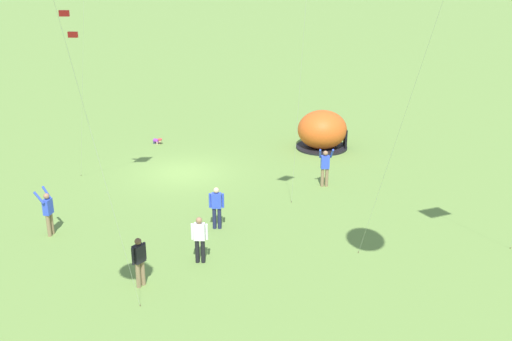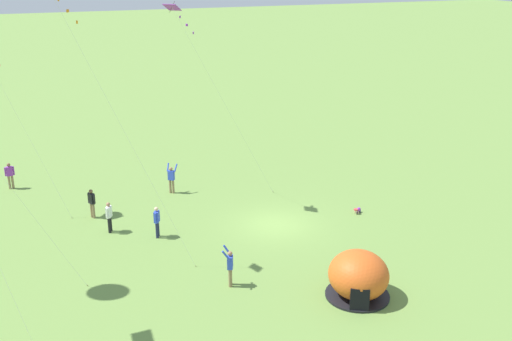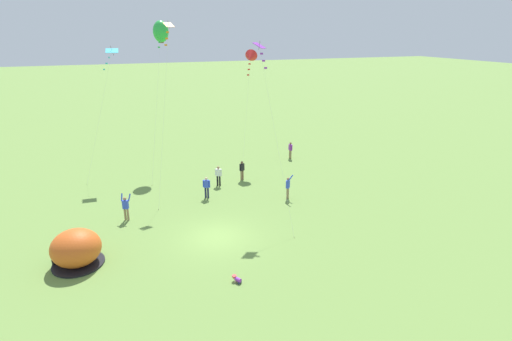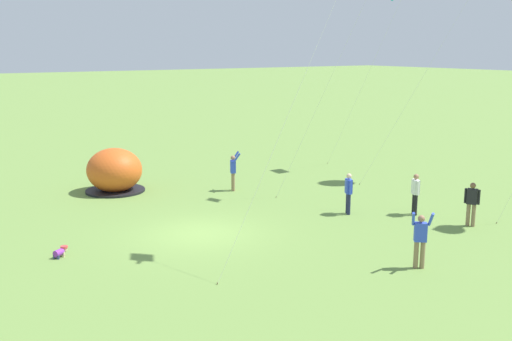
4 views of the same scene
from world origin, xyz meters
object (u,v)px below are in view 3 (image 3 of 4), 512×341
toddler_crawling (237,279)px  kite_orange (168,34)px  person_strolling (218,175)px  kite_purple (261,53)px  person_arms_raised (126,207)px  person_near_tent (290,149)px  person_watching_sky (242,169)px  kite_red (250,58)px  person_far_back (288,186)px  kite_green (161,32)px  person_with_toddler (207,186)px  popup_tent (76,249)px  kite_cyan (111,54)px

toddler_crawling → kite_orange: 19.54m
person_strolling → kite_purple: kite_purple is taller
person_arms_raised → person_near_tent: bearing=28.2°
person_watching_sky → kite_red: bearing=62.2°
person_arms_raised → kite_red: kite_red is taller
person_far_back → kite_green: kite_green is taller
person_with_toddler → person_far_back: size_ratio=0.91×
popup_tent → person_arms_raised: (2.93, 4.85, 0.00)m
person_strolling → toddler_crawling: bearing=-101.6°
person_arms_raised → person_with_toddler: bearing=17.0°
toddler_crawling → kite_red: size_ratio=0.05×
person_far_back → kite_purple: bearing=-174.5°
person_with_toddler → popup_tent: bearing=-143.4°
person_near_tent → person_far_back: bearing=-116.1°
person_with_toddler → person_strolling: size_ratio=1.00×
toddler_crawling → kite_cyan: (-4.52, 20.57, 10.36)m
person_with_toddler → person_far_back: (5.92, -2.30, 0.03)m
person_strolling → person_with_toddler: bearing=-125.2°
popup_tent → kite_red: 23.00m
popup_tent → kite_green: kite_green is taller
kite_purple → person_strolling: bearing=112.4°
person_near_tent → kite_red: kite_red is taller
person_with_toddler → kite_cyan: 14.41m
person_far_back → kite_orange: 14.87m
person_arms_raised → kite_orange: size_ratio=0.14×
kite_purple → popup_tent: bearing=-161.5°
popup_tent → person_far_back: size_ratio=1.49×
toddler_crawling → person_arms_raised: (-4.92, 9.57, 0.82)m
kite_red → popup_tent: bearing=-137.1°
kite_purple → person_near_tent: bearing=53.9°
kite_cyan → person_strolling: bearing=-43.3°
person_with_toddler → person_arms_raised: person_arms_raised is taller
person_with_toddler → person_far_back: person_far_back is taller
kite_red → kite_orange: bearing=-155.0°
kite_cyan → kite_orange: kite_orange is taller
person_with_toddler → person_far_back: 6.35m
person_with_toddler → kite_red: 13.51m
popup_tent → person_with_toddler: bearing=36.6°
kite_purple → kite_orange: bearing=128.3°
kite_cyan → kite_orange: (4.16, -5.18, 1.69)m
person_watching_sky → person_far_back: bearing=-68.2°
person_near_tent → person_arms_raised: (-16.66, -8.95, 0.03)m
person_watching_sky → kite_cyan: 14.95m
person_near_tent → kite_red: size_ratio=0.16×
person_watching_sky → kite_cyan: kite_cyan is taller
person_far_back → kite_cyan: bearing=135.6°
kite_green → kite_red: kite_green is taller
toddler_crawling → person_far_back: 11.64m
kite_green → person_far_back: bearing=-61.7°
person_near_tent → person_arms_raised: person_arms_raised is taller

